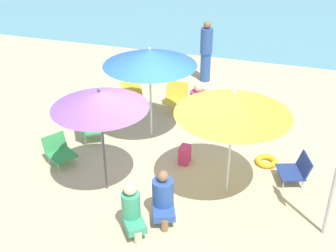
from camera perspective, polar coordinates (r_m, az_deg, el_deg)
name	(u,v)px	position (r m, az deg, el deg)	size (l,w,h in m)	color
ground_plane	(171,174)	(8.28, 0.35, -6.29)	(40.00, 40.00, 0.00)	#CCB789
sea_water	(263,1)	(21.50, 12.25, 15.64)	(40.00, 16.00, 0.01)	#5693A3
umbrella_yellow	(234,104)	(6.99, 8.54, 2.88)	(1.90, 1.90, 1.98)	silver
umbrella_blue	(150,58)	(8.75, -2.38, 8.89)	(1.90, 1.90, 1.99)	silver
umbrella_purple	(100,100)	(7.09, -8.90, 3.40)	(1.60, 1.60, 1.97)	#4C4C51
beach_chair_a	(87,126)	(9.30, -10.53, -0.01)	(0.72, 0.73, 0.62)	#33934C
beach_chair_b	(296,169)	(8.27, 16.36, -5.43)	(0.65, 0.67, 0.52)	navy
beach_chair_c	(133,95)	(10.54, -4.54, 4.02)	(0.71, 0.71, 0.65)	gold
beach_chair_d	(59,150)	(8.72, -14.05, -3.07)	(0.73, 0.70, 0.54)	#33934C
beach_chair_e	(101,107)	(10.04, -8.77, 2.41)	(0.65, 0.64, 0.62)	red
beach_chair_f	(176,96)	(10.43, 1.03, 3.93)	(0.53, 0.53, 0.66)	gold
person_a	(163,197)	(7.05, -0.64, -9.20)	(0.47, 0.57, 0.89)	#2D519E
person_b	(200,102)	(9.91, 4.15, 3.10)	(0.58, 0.46, 0.93)	#DB3866
person_c	(132,209)	(6.82, -4.72, -10.74)	(0.48, 0.52, 0.89)	#389970
person_d	(206,52)	(11.92, 4.98, 9.64)	(0.33, 0.33, 1.67)	#2D519E
swim_ring	(266,161)	(8.75, 12.71, -4.47)	(0.44, 0.44, 0.12)	yellow
beach_bag	(185,155)	(8.51, 2.19, -3.75)	(0.27, 0.19, 0.36)	#DB3866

